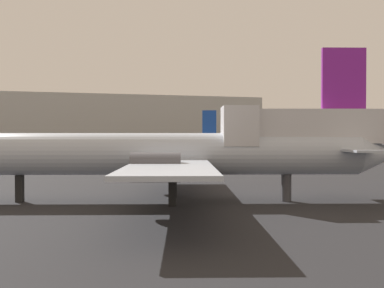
{
  "coord_description": "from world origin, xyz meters",
  "views": [
    {
      "loc": [
        -3.58,
        -7.91,
        4.57
      ],
      "look_at": [
        7.26,
        33.49,
        3.86
      ],
      "focal_mm": 40.28,
      "sensor_mm": 36.0,
      "label": 1
    }
  ],
  "objects_px": {
    "jet_bridge": "(336,129)",
    "airplane_distant": "(272,146)",
    "light_mast_right": "(361,114)",
    "airplane_at_gate": "(159,154)"
  },
  "relations": [
    {
      "from": "jet_bridge",
      "to": "airplane_distant",
      "type": "bearing_deg",
      "value": -96.15
    },
    {
      "from": "airplane_distant",
      "to": "jet_bridge",
      "type": "height_order",
      "value": "airplane_distant"
    },
    {
      "from": "airplane_distant",
      "to": "light_mast_right",
      "type": "xyz_separation_m",
      "value": [
        39.6,
        28.98,
        7.87
      ]
    },
    {
      "from": "airplane_distant",
      "to": "light_mast_right",
      "type": "relative_size",
      "value": 1.6
    },
    {
      "from": "airplane_at_gate",
      "to": "jet_bridge",
      "type": "height_order",
      "value": "airplane_at_gate"
    },
    {
      "from": "airplane_at_gate",
      "to": "light_mast_right",
      "type": "xyz_separation_m",
      "value": [
        68.07,
        70.86,
        7.51
      ]
    },
    {
      "from": "airplane_distant",
      "to": "jet_bridge",
      "type": "bearing_deg",
      "value": -92.59
    },
    {
      "from": "jet_bridge",
      "to": "light_mast_right",
      "type": "bearing_deg",
      "value": -113.32
    },
    {
      "from": "airplane_at_gate",
      "to": "airplane_distant",
      "type": "distance_m",
      "value": 50.65
    },
    {
      "from": "airplane_at_gate",
      "to": "airplane_distant",
      "type": "height_order",
      "value": "airplane_at_gate"
    }
  ]
}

